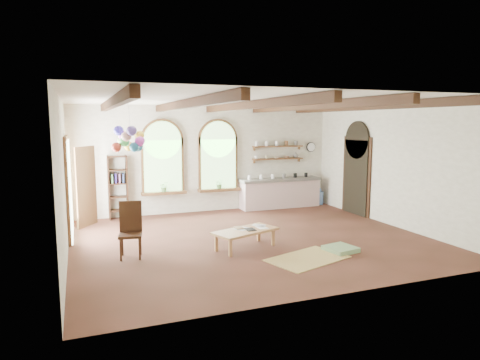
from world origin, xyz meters
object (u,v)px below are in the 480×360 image
coffee_table (245,232)px  balloon_cluster (130,139)px  kitchen_counter (280,193)px  side_chair (131,242)px

coffee_table → balloon_cluster: size_ratio=1.38×
kitchen_counter → coffee_table: bearing=-125.3°
kitchen_counter → side_chair: bearing=-144.9°
coffee_table → balloon_cluster: bearing=147.3°
coffee_table → side_chair: side_chair is taller
balloon_cluster → coffee_table: bearing=-32.7°
coffee_table → side_chair: (-2.40, 0.23, -0.03)m
balloon_cluster → kitchen_counter: bearing=26.0°
coffee_table → balloon_cluster: 3.29m
kitchen_counter → side_chair: 6.23m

